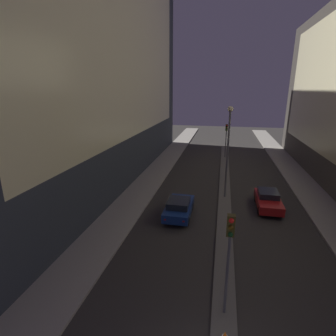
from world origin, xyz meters
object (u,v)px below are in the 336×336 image
object	(u,v)px
car_left_lane	(179,207)
traffic_light_mid	(226,133)
car_right_lane	(268,200)
traffic_light_near	(229,244)
street_lamp	(228,140)

from	to	relation	value
car_left_lane	traffic_light_mid	bearing A→B (deg)	79.64
traffic_light_mid	car_right_lane	bearing A→B (deg)	-77.81
traffic_light_near	traffic_light_mid	xyz separation A→B (m)	(0.00, 27.98, 0.00)
traffic_light_mid	street_lamp	distance (m)	14.81
traffic_light_near	traffic_light_mid	size ratio (longest dim) A/B	1.00
street_lamp	car_right_lane	size ratio (longest dim) A/B	1.93
traffic_light_mid	car_left_lane	distance (m)	19.68
traffic_light_near	car_left_lane	world-z (taller)	traffic_light_near
car_left_lane	car_right_lane	xyz separation A→B (m)	(7.00, 2.95, -0.01)
traffic_light_near	traffic_light_mid	world-z (taller)	same
traffic_light_mid	car_left_lane	bearing A→B (deg)	-100.36
traffic_light_near	street_lamp	bearing A→B (deg)	90.00
traffic_light_mid	street_lamp	xyz separation A→B (m)	(0.00, -14.70, 1.81)
car_left_lane	car_right_lane	size ratio (longest dim) A/B	1.00
traffic_light_near	car_left_lane	bearing A→B (deg)	111.65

